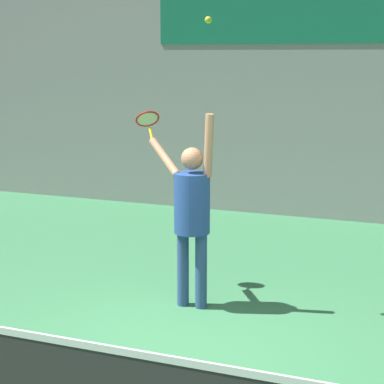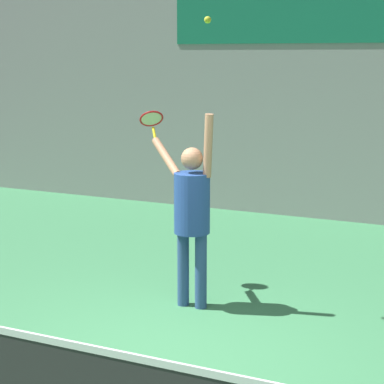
% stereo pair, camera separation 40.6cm
% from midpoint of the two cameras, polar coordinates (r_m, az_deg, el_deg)
% --- Properties ---
extents(ground_plane, '(18.00, 18.00, 0.00)m').
position_cam_midpoint_polar(ground_plane, '(6.44, -3.81, -14.15)').
color(ground_plane, '#387A4C').
extents(back_wall, '(18.00, 0.10, 5.00)m').
position_cam_midpoint_polar(back_wall, '(11.80, 9.45, 9.82)').
color(back_wall, gray).
rests_on(back_wall, ground_plane).
extents(sponsor_banner, '(5.70, 0.02, 0.94)m').
position_cam_midpoint_polar(sponsor_banner, '(11.76, 9.54, 14.24)').
color(sponsor_banner, '#146B4C').
extents(tennis_player, '(0.96, 0.62, 2.15)m').
position_cam_midpoint_polar(tennis_player, '(7.54, -1.58, -1.34)').
color(tennis_player, '#2D4C7F').
rests_on(tennis_player, ground_plane).
extents(tennis_racket, '(0.36, 0.36, 0.35)m').
position_cam_midpoint_polar(tennis_racket, '(8.19, -5.08, 5.89)').
color(tennis_racket, yellow).
extents(tennis_ball, '(0.07, 0.07, 0.07)m').
position_cam_midpoint_polar(tennis_ball, '(7.23, -0.31, 13.94)').
color(tennis_ball, '#CCDB2D').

